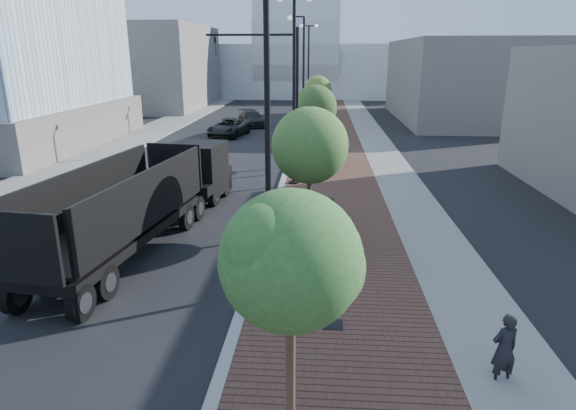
# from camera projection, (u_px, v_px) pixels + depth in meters

# --- Properties ---
(sidewalk) EXTENTS (7.00, 140.00, 0.12)m
(sidewalk) POSITION_uv_depth(u_px,v_px,m) (339.00, 132.00, 42.69)
(sidewalk) COLOR #4C2D23
(sidewalk) RESTS_ON ground
(concrete_strip) EXTENTS (2.40, 140.00, 0.13)m
(concrete_strip) POSITION_uv_depth(u_px,v_px,m) (370.00, 133.00, 42.51)
(concrete_strip) COLOR slate
(concrete_strip) RESTS_ON ground
(curb) EXTENTS (0.30, 140.00, 0.14)m
(curb) POSITION_uv_depth(u_px,v_px,m) (299.00, 132.00, 42.92)
(curb) COLOR gray
(curb) RESTS_ON ground
(west_sidewalk) EXTENTS (4.00, 140.00, 0.12)m
(west_sidewalk) POSITION_uv_depth(u_px,v_px,m) (154.00, 130.00, 43.79)
(west_sidewalk) COLOR slate
(west_sidewalk) RESTS_ON ground
(dump_truck) EXTENTS (3.87, 13.49, 3.13)m
(dump_truck) POSITION_uv_depth(u_px,v_px,m) (167.00, 192.00, 19.51)
(dump_truck) COLOR black
(dump_truck) RESTS_ON ground
(white_sedan) EXTENTS (1.92, 4.21, 1.34)m
(white_sedan) POSITION_uv_depth(u_px,v_px,m) (178.00, 185.00, 23.19)
(white_sedan) COLOR silver
(white_sedan) RESTS_ON ground
(dark_car_mid) EXTENTS (3.23, 5.56, 1.45)m
(dark_car_mid) POSITION_uv_depth(u_px,v_px,m) (229.00, 127.00, 40.89)
(dark_car_mid) COLOR black
(dark_car_mid) RESTS_ON ground
(dark_car_far) EXTENTS (3.58, 5.27, 1.42)m
(dark_car_far) POSITION_uv_depth(u_px,v_px,m) (252.00, 119.00, 46.57)
(dark_car_far) COLOR black
(dark_car_far) RESTS_ON ground
(pedestrian) EXTENTS (0.68, 0.55, 1.63)m
(pedestrian) POSITION_uv_depth(u_px,v_px,m) (504.00, 349.00, 10.03)
(pedestrian) COLOR black
(pedestrian) RESTS_ON ground
(streetlight_1) EXTENTS (1.44, 0.56, 9.21)m
(streetlight_1) POSITION_uv_depth(u_px,v_px,m) (264.00, 143.00, 13.03)
(streetlight_1) COLOR black
(streetlight_1) RESTS_ON ground
(streetlight_2) EXTENTS (1.72, 0.56, 9.28)m
(streetlight_2) POSITION_uv_depth(u_px,v_px,m) (294.00, 91.00, 24.32)
(streetlight_2) COLOR black
(streetlight_2) RESTS_ON ground
(streetlight_3) EXTENTS (1.44, 0.56, 9.21)m
(streetlight_3) POSITION_uv_depth(u_px,v_px,m) (302.00, 86.00, 35.90)
(streetlight_3) COLOR black
(streetlight_3) RESTS_ON ground
(streetlight_4) EXTENTS (1.72, 0.56, 9.28)m
(streetlight_4) POSITION_uv_depth(u_px,v_px,m) (308.00, 73.00, 47.19)
(streetlight_4) COLOR black
(streetlight_4) RESTS_ON ground
(traffic_mast) EXTENTS (5.09, 0.20, 8.00)m
(traffic_mast) POSITION_uv_depth(u_px,v_px,m) (281.00, 84.00, 27.19)
(traffic_mast) COLOR black
(traffic_mast) RESTS_ON ground
(tree_0) EXTENTS (2.29, 2.23, 4.71)m
(tree_0) POSITION_uv_depth(u_px,v_px,m) (294.00, 261.00, 7.49)
(tree_0) COLOR #382619
(tree_0) RESTS_ON ground
(tree_1) EXTENTS (2.84, 2.84, 4.80)m
(tree_1) POSITION_uv_depth(u_px,v_px,m) (311.00, 146.00, 18.03)
(tree_1) COLOR #382619
(tree_1) RESTS_ON ground
(tree_2) EXTENTS (2.59, 2.57, 4.87)m
(tree_2) POSITION_uv_depth(u_px,v_px,m) (316.00, 107.00, 29.41)
(tree_2) COLOR #382619
(tree_2) RESTS_ON ground
(tree_3) EXTENTS (2.35, 2.29, 4.91)m
(tree_3) POSITION_uv_depth(u_px,v_px,m) (318.00, 90.00, 40.79)
(tree_3) COLOR #382619
(tree_3) RESTS_ON ground
(convention_center) EXTENTS (50.00, 30.00, 50.00)m
(convention_center) POSITION_uv_depth(u_px,v_px,m) (300.00, 57.00, 84.18)
(convention_center) COLOR #B0B6BA
(convention_center) RESTS_ON ground
(commercial_block_nw) EXTENTS (14.00, 20.00, 10.00)m
(commercial_block_nw) POSITION_uv_depth(u_px,v_px,m) (149.00, 67.00, 61.85)
(commercial_block_nw) COLOR #66605B
(commercial_block_nw) RESTS_ON ground
(commercial_block_ne) EXTENTS (12.00, 22.00, 8.00)m
(commercial_block_ne) POSITION_uv_depth(u_px,v_px,m) (459.00, 80.00, 50.22)
(commercial_block_ne) COLOR slate
(commercial_block_ne) RESTS_ON ground
(utility_cover_1) EXTENTS (0.50, 0.50, 0.02)m
(utility_cover_1) POSITION_uv_depth(u_px,v_px,m) (333.00, 324.00, 12.25)
(utility_cover_1) COLOR black
(utility_cover_1) RESTS_ON sidewalk
(utility_cover_2) EXTENTS (0.50, 0.50, 0.02)m
(utility_cover_2) POSITION_uv_depth(u_px,v_px,m) (328.00, 200.00, 22.73)
(utility_cover_2) COLOR black
(utility_cover_2) RESTS_ON sidewalk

